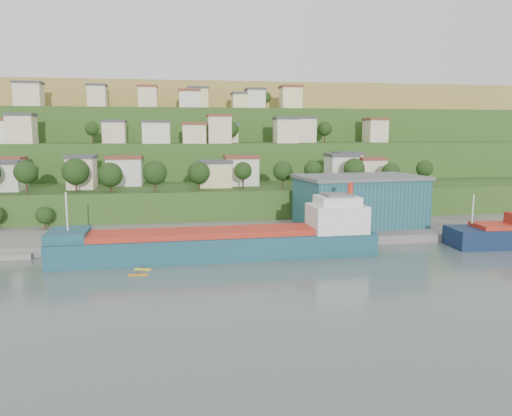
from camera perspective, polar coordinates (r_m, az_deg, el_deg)
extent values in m
plane|color=#475652|center=(94.96, -5.51, -7.04)|extent=(500.00, 500.00, 0.00)
cube|color=slate|center=(124.62, 2.90, -3.24)|extent=(220.00, 26.00, 4.00)
cube|color=#284719|center=(149.60, -6.86, -1.30)|extent=(260.00, 32.00, 20.00)
cube|color=#284719|center=(179.22, -7.24, 0.33)|extent=(280.00, 32.00, 44.00)
cube|color=#284719|center=(208.95, -7.51, 1.49)|extent=(300.00, 32.00, 70.00)
cube|color=olive|center=(282.52, -7.94, 3.32)|extent=(360.00, 120.00, 96.00)
cube|color=silver|center=(158.09, -26.40, 3.30)|extent=(7.37, 7.91, 6.81)
cube|color=#3F3F44|center=(157.84, -26.49, 4.69)|extent=(7.97, 8.51, 0.90)
cube|color=silver|center=(159.24, -26.19, 3.54)|extent=(7.08, 7.39, 7.90)
cube|color=brown|center=(158.98, -26.30, 5.11)|extent=(7.68, 7.99, 0.90)
cube|color=silver|center=(151.00, -26.83, 3.15)|extent=(9.23, 8.32, 7.28)
cube|color=#3F3F44|center=(150.74, -26.94, 4.69)|extent=(9.83, 8.92, 0.90)
cube|color=beige|center=(148.51, -19.28, 3.75)|extent=(7.23, 8.32, 8.49)
cube|color=#3F3F44|center=(148.22, -19.36, 5.56)|extent=(7.83, 8.92, 0.90)
cube|color=silver|center=(154.08, -14.76, 3.99)|extent=(9.95, 8.35, 7.87)
cube|color=brown|center=(153.81, -14.82, 5.62)|extent=(10.55, 8.95, 0.90)
cube|color=beige|center=(144.64, -4.68, 3.76)|extent=(9.07, 7.20, 6.84)
cube|color=#3F3F44|center=(144.37, -4.70, 5.29)|extent=(9.67, 7.80, 0.90)
cube|color=silver|center=(149.57, -1.70, 4.15)|extent=(9.59, 8.04, 7.94)
cube|color=brown|center=(149.29, -1.71, 5.84)|extent=(10.19, 8.64, 0.90)
cube|color=silver|center=(151.04, 9.68, 4.20)|extent=(8.01, 8.46, 8.57)
cube|color=#3F3F44|center=(150.77, 9.73, 5.99)|extent=(8.61, 9.06, 0.90)
cube|color=beige|center=(162.61, 10.41, 4.49)|extent=(7.30, 8.55, 8.61)
cube|color=#3F3F44|center=(162.35, 10.46, 6.16)|extent=(7.90, 9.15, 0.90)
cube|color=beige|center=(157.70, 12.93, 4.05)|extent=(7.73, 7.42, 7.28)
cube|color=brown|center=(157.44, 12.98, 5.53)|extent=(8.33, 8.02, 0.90)
cube|color=silver|center=(185.99, -26.85, 7.71)|extent=(9.27, 7.63, 7.30)
cube|color=brown|center=(186.04, -26.93, 8.97)|extent=(9.87, 8.23, 0.90)
cube|color=beige|center=(182.97, -25.22, 8.08)|extent=(8.31, 7.32, 8.97)
cube|color=#3F3F44|center=(183.06, -25.32, 9.62)|extent=(8.91, 7.92, 0.90)
cube|color=beige|center=(179.99, -15.87, 8.26)|extent=(7.53, 7.11, 7.06)
cube|color=#3F3F44|center=(180.04, -15.92, 9.53)|extent=(8.13, 7.71, 0.90)
cube|color=silver|center=(172.58, -11.31, 8.39)|extent=(9.01, 7.67, 6.84)
cube|color=#3F3F44|center=(172.62, -11.34, 9.67)|extent=(9.61, 8.27, 0.90)
cube|color=beige|center=(172.58, -7.10, 8.37)|extent=(7.74, 8.49, 6.13)
cube|color=brown|center=(172.61, -7.12, 9.53)|extent=(8.34, 9.09, 0.90)
cube|color=beige|center=(172.47, -4.23, 8.87)|extent=(7.73, 8.06, 8.91)
cube|color=brown|center=(172.56, -4.24, 10.50)|extent=(8.33, 8.66, 0.90)
cube|color=beige|center=(183.14, -3.43, 8.44)|extent=(7.97, 7.83, 6.25)
cube|color=#3F3F44|center=(183.16, -3.44, 9.56)|extent=(8.57, 8.43, 0.90)
cube|color=beige|center=(176.18, 3.42, 8.74)|extent=(7.59, 7.77, 8.08)
cube|color=#3F3F44|center=(176.25, 3.44, 10.20)|extent=(8.19, 8.37, 0.90)
cube|color=beige|center=(186.83, 5.55, 8.78)|extent=(7.28, 7.24, 8.57)
cube|color=#3F3F44|center=(186.91, 5.57, 10.23)|extent=(7.88, 7.84, 0.90)
cube|color=beige|center=(195.96, 13.46, 8.52)|extent=(7.08, 8.44, 8.17)
cube|color=brown|center=(196.03, 13.51, 9.84)|extent=(7.68, 9.04, 0.90)
cube|color=beige|center=(212.44, -24.53, 11.58)|extent=(9.70, 7.61, 8.85)
cube|color=#3F3F44|center=(212.81, -24.61, 12.89)|extent=(10.30, 8.21, 0.90)
cube|color=beige|center=(214.68, -17.66, 11.91)|extent=(7.03, 7.48, 8.93)
cube|color=#3F3F44|center=(215.06, -17.73, 13.22)|extent=(7.63, 8.08, 0.90)
cube|color=beige|center=(212.29, -12.26, 12.13)|extent=(7.40, 7.08, 8.71)
cube|color=brown|center=(212.66, -12.31, 13.42)|extent=(8.00, 7.68, 0.90)
cube|color=silver|center=(203.90, -7.62, 12.10)|extent=(8.02, 8.48, 6.59)
cube|color=brown|center=(204.17, -7.64, 13.15)|extent=(8.62, 9.08, 0.90)
cube|color=beige|center=(213.61, -6.64, 12.20)|extent=(8.06, 8.13, 8.45)
cube|color=#3F3F44|center=(213.96, -6.66, 13.45)|extent=(8.66, 8.73, 0.90)
cube|color=beige|center=(209.12, -1.35, 12.00)|extent=(9.96, 7.77, 6.01)
cube|color=#3F3F44|center=(209.36, -1.35, 12.95)|extent=(10.56, 8.37, 0.90)
cube|color=silver|center=(209.33, -0.09, 12.23)|extent=(7.35, 8.08, 7.67)
cube|color=#3F3F44|center=(209.65, -0.09, 13.40)|extent=(7.95, 8.68, 0.90)
cube|color=beige|center=(207.14, 3.97, 12.36)|extent=(7.93, 8.46, 8.45)
cube|color=brown|center=(207.50, 3.98, 13.65)|extent=(8.53, 9.06, 0.90)
cylinder|color=#382619|center=(141.31, -24.74, 2.29)|extent=(0.50, 0.50, 3.94)
sphere|color=black|center=(141.01, -24.83, 3.74)|extent=(5.89, 5.89, 5.89)
cylinder|color=#382619|center=(139.56, -19.85, 2.43)|extent=(0.50, 0.50, 3.57)
sphere|color=black|center=(139.24, -19.93, 3.94)|extent=(6.99, 6.99, 6.99)
cylinder|color=#382619|center=(137.81, -16.27, 2.35)|extent=(0.50, 0.50, 2.76)
sphere|color=black|center=(137.52, -16.33, 3.67)|extent=(6.52, 6.52, 6.52)
cylinder|color=#382619|center=(135.19, -11.45, 2.55)|extent=(0.50, 0.50, 3.41)
sphere|color=black|center=(134.88, -11.49, 4.01)|extent=(6.40, 6.40, 6.40)
cylinder|color=#382619|center=(137.72, -6.52, 2.70)|extent=(0.50, 0.50, 3.07)
sphere|color=black|center=(137.43, -6.54, 4.04)|extent=(6.12, 6.12, 6.12)
cylinder|color=#382619|center=(138.50, -1.49, 2.94)|extent=(0.50, 0.50, 3.80)
sphere|color=black|center=(138.21, -1.49, 4.28)|extent=(4.95, 4.95, 4.95)
cylinder|color=#382619|center=(138.44, 3.06, 2.89)|extent=(0.50, 0.50, 3.64)
sphere|color=black|center=(138.15, 3.07, 4.27)|extent=(5.48, 5.48, 5.48)
cylinder|color=#382619|center=(141.71, 6.49, 3.05)|extent=(0.50, 0.50, 3.97)
sphere|color=black|center=(141.42, 6.51, 4.41)|extent=(5.02, 5.02, 5.02)
cylinder|color=#382619|center=(143.11, 11.12, 3.00)|extent=(0.50, 0.50, 3.99)
sphere|color=black|center=(142.81, 11.17, 4.44)|extent=(5.89, 5.89, 5.89)
cylinder|color=#382619|center=(150.63, 15.08, 2.92)|extent=(0.50, 0.50, 2.83)
sphere|color=black|center=(150.39, 15.13, 4.00)|extent=(5.22, 5.22, 5.22)
cylinder|color=#382619|center=(153.06, 18.64, 3.06)|extent=(0.50, 0.50, 3.97)
sphere|color=black|center=(152.80, 18.70, 4.30)|extent=(4.83, 4.83, 4.83)
cylinder|color=#382619|center=(218.11, -23.82, 10.81)|extent=(0.50, 0.50, 3.42)
sphere|color=black|center=(218.30, -23.87, 11.63)|extent=(5.14, 5.14, 5.14)
cylinder|color=#382619|center=(189.08, -25.62, 7.27)|extent=(0.50, 0.50, 3.90)
sphere|color=black|center=(189.08, -25.69, 8.32)|extent=(5.43, 5.43, 5.43)
cylinder|color=#382619|center=(189.47, 7.86, 7.98)|extent=(0.50, 0.50, 3.59)
sphere|color=black|center=(189.47, 7.88, 8.96)|extent=(5.27, 5.27, 5.27)
cylinder|color=#382619|center=(175.60, -18.18, 7.60)|extent=(0.50, 0.50, 3.63)
sphere|color=black|center=(175.60, -18.23, 8.62)|extent=(4.68, 4.68, 4.68)
cylinder|color=#382619|center=(210.55, 1.13, 11.68)|extent=(0.50, 0.50, 3.80)
sphere|color=black|center=(210.74, 1.14, 12.52)|extent=(4.40, 4.40, 4.40)
cylinder|color=#382619|center=(186.62, 3.75, 7.91)|extent=(0.50, 0.50, 2.75)
sphere|color=black|center=(186.61, 3.75, 8.75)|extent=(4.97, 4.97, 4.97)
cylinder|color=#382619|center=(175.27, -2.84, 7.96)|extent=(0.50, 0.50, 3.26)
sphere|color=black|center=(175.27, -2.85, 8.96)|extent=(5.26, 5.26, 5.26)
cube|color=#123A45|center=(103.66, -4.44, -4.89)|extent=(66.41, 12.14, 6.62)
cube|color=#B02717|center=(102.70, -5.51, -2.81)|extent=(49.35, 9.80, 1.13)
cube|color=#123A45|center=(104.66, -20.69, -2.91)|extent=(7.83, 10.59, 1.89)
cube|color=silver|center=(107.44, 9.22, -1.15)|extent=(11.59, 9.75, 5.67)
cube|color=silver|center=(106.87, 9.27, 0.85)|extent=(8.70, 7.78, 1.89)
cube|color=#595B5E|center=(106.72, 9.28, 1.50)|extent=(5.82, 5.82, 0.57)
cylinder|color=#B02717|center=(107.51, 10.73, 2.12)|extent=(1.16, 1.16, 2.84)
cylinder|color=silver|center=(103.86, -20.82, -0.35)|extent=(0.35, 0.35, 7.56)
cube|color=silver|center=(104.53, -19.10, -4.00)|extent=(13.51, 11.03, 0.24)
cylinder|color=silver|center=(120.13, 23.55, -0.09)|extent=(0.32, 0.32, 6.55)
cube|color=#1B4852|center=(130.38, 11.74, 0.68)|extent=(31.78, 21.15, 12.00)
cube|color=#595B5E|center=(129.68, 11.83, 3.48)|extent=(32.88, 22.25, 0.80)
cube|color=silver|center=(119.38, -26.25, -3.88)|extent=(4.08, 2.51, 0.76)
cube|color=orange|center=(93.42, -13.31, -7.42)|extent=(3.49, 0.67, 0.26)
sphere|color=#3F3F44|center=(93.30, -13.32, -7.16)|extent=(0.61, 0.61, 0.61)
cube|color=yellow|center=(96.96, -12.83, -6.82)|extent=(3.22, 1.45, 0.24)
sphere|color=#3F3F44|center=(96.85, -12.84, -6.59)|extent=(0.56, 0.56, 0.56)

